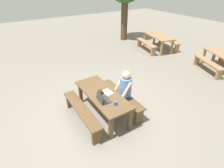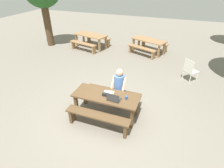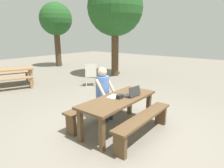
# 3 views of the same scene
# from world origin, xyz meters

# --- Properties ---
(ground_plane) EXTENTS (30.00, 30.00, 0.00)m
(ground_plane) POSITION_xyz_m (0.00, 0.00, 0.00)
(ground_plane) COLOR gray
(picnic_table_front) EXTENTS (1.93, 0.75, 0.71)m
(picnic_table_front) POSITION_xyz_m (0.00, 0.00, 0.61)
(picnic_table_front) COLOR brown
(picnic_table_front) RESTS_ON ground
(bench_near) EXTENTS (1.81, 0.30, 0.48)m
(bench_near) POSITION_xyz_m (0.00, -0.62, 0.36)
(bench_near) COLOR brown
(bench_near) RESTS_ON ground
(bench_far) EXTENTS (1.81, 0.30, 0.48)m
(bench_far) POSITION_xyz_m (0.00, 0.62, 0.36)
(bench_far) COLOR brown
(bench_far) RESTS_ON ground
(laptop) EXTENTS (0.38, 0.30, 0.22)m
(laptop) POSITION_xyz_m (0.29, -0.15, 0.77)
(laptop) COLOR #2D2D2D
(laptop) RESTS_ON picnic_table_front
(small_pouch) EXTENTS (0.15, 0.10, 0.09)m
(small_pouch) POSITION_xyz_m (-0.02, -0.04, 0.76)
(small_pouch) COLOR black
(small_pouch) RESTS_ON picnic_table_front
(paper_sheet) EXTENTS (0.32, 0.25, 0.00)m
(paper_sheet) POSITION_xyz_m (0.02, 0.14, 0.72)
(paper_sheet) COLOR white
(paper_sheet) RESTS_ON picnic_table_front
(coffee_mug) EXTENTS (0.08, 0.08, 0.09)m
(coffee_mug) POSITION_xyz_m (0.60, 0.02, 0.76)
(coffee_mug) COLOR #335693
(coffee_mug) RESTS_ON picnic_table_front
(person_seated) EXTENTS (0.43, 0.42, 1.29)m
(person_seated) POSITION_xyz_m (0.19, 0.59, 0.77)
(person_seated) COLOR #333847
(person_seated) RESTS_ON ground
(plastic_chair) EXTENTS (0.62, 0.62, 0.91)m
(plastic_chair) POSITION_xyz_m (2.30, 3.07, 0.47)
(plastic_chair) COLOR silver
(plastic_chair) RESTS_ON ground
(picnic_table_mid) EXTENTS (1.93, 1.34, 0.72)m
(picnic_table_mid) POSITION_xyz_m (0.20, 5.52, 0.61)
(picnic_table_mid) COLOR #9E754C
(picnic_table_mid) RESTS_ON ground
(bench_mid_south) EXTENTS (1.60, 0.88, 0.46)m
(bench_mid_south) POSITION_xyz_m (-0.03, 4.94, 0.34)
(bench_mid_south) COLOR #9E754C
(bench_mid_south) RESTS_ON ground
(bench_mid_north) EXTENTS (1.60, 0.88, 0.46)m
(bench_mid_north) POSITION_xyz_m (0.43, 6.10, 0.34)
(bench_mid_north) COLOR #9E754C
(bench_mid_north) RESTS_ON ground
(tree_right) EXTENTS (2.02, 2.02, 4.01)m
(tree_right) POSITION_xyz_m (4.69, 8.35, 2.93)
(tree_right) COLOR #4C3823
(tree_right) RESTS_ON ground
(tree_rear) EXTENTS (2.63, 2.63, 4.58)m
(tree_rear) POSITION_xyz_m (4.56, 3.57, 3.23)
(tree_rear) COLOR #4C3823
(tree_rear) RESTS_ON ground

